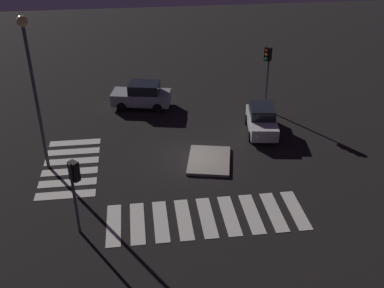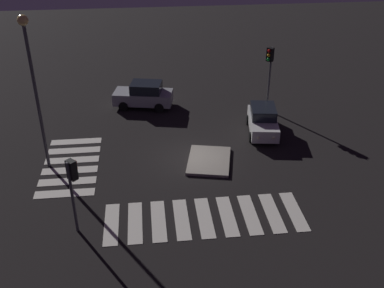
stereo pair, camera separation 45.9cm
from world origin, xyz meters
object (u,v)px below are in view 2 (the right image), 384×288
at_px(car_silver, 144,95).
at_px(traffic_light_west, 270,64).
at_px(traffic_island, 209,161).
at_px(car_white, 263,120).
at_px(traffic_light_east, 72,179).
at_px(street_lamp, 32,71).

relative_size(car_silver, traffic_light_west, 0.95).
bearing_deg(traffic_light_west, traffic_island, 7.23).
distance_m(car_white, traffic_light_west, 4.40).
xyz_separation_m(traffic_island, car_white, (-3.38, 4.08, 0.78)).
bearing_deg(car_silver, traffic_island, 125.47).
bearing_deg(car_silver, traffic_light_west, -179.41).
relative_size(car_white, traffic_light_east, 1.11).
bearing_deg(car_white, traffic_island, -42.02).
height_order(traffic_island, traffic_light_west, traffic_light_west).
bearing_deg(traffic_island, street_lamp, -93.78).
relative_size(traffic_light_west, street_lamp, 0.54).
distance_m(traffic_island, car_white, 5.35).
bearing_deg(street_lamp, traffic_light_east, 21.83).
distance_m(traffic_light_east, traffic_light_west, 17.16).
distance_m(traffic_light_east, street_lamp, 7.14).
relative_size(traffic_island, street_lamp, 0.42).
height_order(traffic_light_east, street_lamp, street_lamp).
bearing_deg(car_white, traffic_light_west, 169.94).
bearing_deg(car_silver, street_lamp, 65.18).
height_order(car_white, traffic_light_east, traffic_light_east).
height_order(car_silver, traffic_light_west, traffic_light_west).
height_order(traffic_island, car_silver, car_silver).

